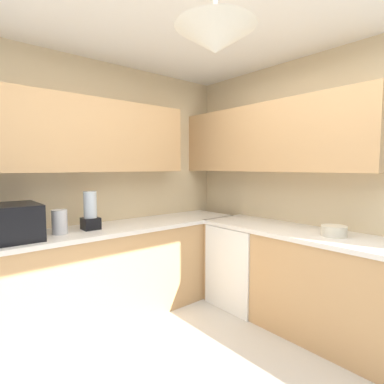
{
  "coord_description": "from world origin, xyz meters",
  "views": [
    {
      "loc": [
        1.2,
        -1.18,
        1.5
      ],
      "look_at": [
        -0.77,
        0.49,
        1.29
      ],
      "focal_mm": 28.42,
      "sensor_mm": 36.0,
      "label": 1
    }
  ],
  "objects_px": {
    "kettle": "(60,222)",
    "bowl": "(334,231)",
    "microwave": "(14,222)",
    "dishwasher": "(244,264)",
    "blender_appliance": "(90,212)"
  },
  "relations": [
    {
      "from": "bowl",
      "to": "blender_appliance",
      "type": "height_order",
      "value": "blender_appliance"
    },
    {
      "from": "microwave",
      "to": "kettle",
      "type": "xyz_separation_m",
      "value": [
        0.02,
        0.35,
        -0.04
      ]
    },
    {
      "from": "dishwasher",
      "to": "kettle",
      "type": "distance_m",
      "value": 1.93
    },
    {
      "from": "dishwasher",
      "to": "kettle",
      "type": "xyz_separation_m",
      "value": [
        -0.64,
        -1.73,
        0.59
      ]
    },
    {
      "from": "bowl",
      "to": "dishwasher",
      "type": "bearing_deg",
      "value": -178.2
    },
    {
      "from": "kettle",
      "to": "bowl",
      "type": "xyz_separation_m",
      "value": [
        1.59,
        1.76,
        -0.06
      ]
    },
    {
      "from": "microwave",
      "to": "bowl",
      "type": "bearing_deg",
      "value": 52.49
    },
    {
      "from": "dishwasher",
      "to": "microwave",
      "type": "relative_size",
      "value": 1.81
    },
    {
      "from": "bowl",
      "to": "blender_appliance",
      "type": "relative_size",
      "value": 0.58
    },
    {
      "from": "microwave",
      "to": "dishwasher",
      "type": "bearing_deg",
      "value": 72.32
    },
    {
      "from": "dishwasher",
      "to": "blender_appliance",
      "type": "xyz_separation_m",
      "value": [
        -0.66,
        -1.44,
        0.64
      ]
    },
    {
      "from": "kettle",
      "to": "blender_appliance",
      "type": "relative_size",
      "value": 0.6
    },
    {
      "from": "bowl",
      "to": "kettle",
      "type": "bearing_deg",
      "value": -132.21
    },
    {
      "from": "dishwasher",
      "to": "kettle",
      "type": "bearing_deg",
      "value": -110.35
    },
    {
      "from": "dishwasher",
      "to": "microwave",
      "type": "bearing_deg",
      "value": -107.68
    }
  ]
}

